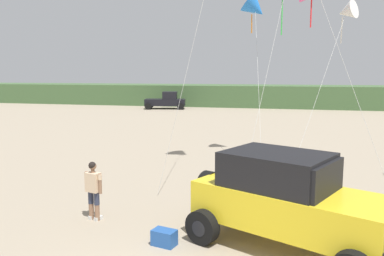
{
  "coord_description": "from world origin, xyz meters",
  "views": [
    {
      "loc": [
        2.0,
        -5.57,
        4.08
      ],
      "look_at": [
        -0.58,
        4.69,
        2.6
      ],
      "focal_mm": 36.65,
      "sensor_mm": 36.0,
      "label": 1
    }
  ],
  "objects_px": {
    "distant_pickup": "(166,101)",
    "kite_purple_stunt": "(255,8)",
    "jeep": "(287,199)",
    "cooler_box": "(164,238)",
    "person_watching": "(93,187)",
    "kite_green_box": "(347,12)"
  },
  "relations": [
    {
      "from": "jeep",
      "to": "distant_pickup",
      "type": "relative_size",
      "value": 1.02
    },
    {
      "from": "cooler_box",
      "to": "kite_green_box",
      "type": "xyz_separation_m",
      "value": [
        4.83,
        8.28,
        6.27
      ]
    },
    {
      "from": "kite_green_box",
      "to": "kite_purple_stunt",
      "type": "distance_m",
      "value": 4.5
    },
    {
      "from": "distant_pickup",
      "to": "cooler_box",
      "type": "bearing_deg",
      "value": -72.29
    },
    {
      "from": "person_watching",
      "to": "distant_pickup",
      "type": "bearing_deg",
      "value": 104.46
    },
    {
      "from": "distant_pickup",
      "to": "kite_purple_stunt",
      "type": "height_order",
      "value": "kite_purple_stunt"
    },
    {
      "from": "kite_green_box",
      "to": "distant_pickup",
      "type": "bearing_deg",
      "value": 121.05
    },
    {
      "from": "jeep",
      "to": "person_watching",
      "type": "height_order",
      "value": "jeep"
    },
    {
      "from": "person_watching",
      "to": "kite_green_box",
      "type": "distance_m",
      "value": 11.61
    },
    {
      "from": "kite_purple_stunt",
      "to": "kite_green_box",
      "type": "bearing_deg",
      "value": -32.59
    },
    {
      "from": "distant_pickup",
      "to": "jeep",
      "type": "bearing_deg",
      "value": -67.86
    },
    {
      "from": "cooler_box",
      "to": "kite_purple_stunt",
      "type": "bearing_deg",
      "value": 97.26
    },
    {
      "from": "cooler_box",
      "to": "distant_pickup",
      "type": "height_order",
      "value": "distant_pickup"
    },
    {
      "from": "cooler_box",
      "to": "kite_green_box",
      "type": "height_order",
      "value": "kite_green_box"
    },
    {
      "from": "person_watching",
      "to": "kite_green_box",
      "type": "relative_size",
      "value": 0.24
    },
    {
      "from": "kite_purple_stunt",
      "to": "person_watching",
      "type": "bearing_deg",
      "value": -110.0
    },
    {
      "from": "person_watching",
      "to": "kite_purple_stunt",
      "type": "xyz_separation_m",
      "value": [
        3.49,
        9.59,
        6.17
      ]
    },
    {
      "from": "jeep",
      "to": "cooler_box",
      "type": "xyz_separation_m",
      "value": [
        -2.82,
        -0.54,
        -1.01
      ]
    },
    {
      "from": "jeep",
      "to": "person_watching",
      "type": "bearing_deg",
      "value": 173.94
    },
    {
      "from": "cooler_box",
      "to": "distant_pickup",
      "type": "bearing_deg",
      "value": 120.71
    },
    {
      "from": "kite_green_box",
      "to": "kite_purple_stunt",
      "type": "xyz_separation_m",
      "value": [
        -3.76,
        2.4,
        0.65
      ]
    },
    {
      "from": "cooler_box",
      "to": "distant_pickup",
      "type": "xyz_separation_m",
      "value": [
        -11.09,
        34.72,
        0.75
      ]
    }
  ]
}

